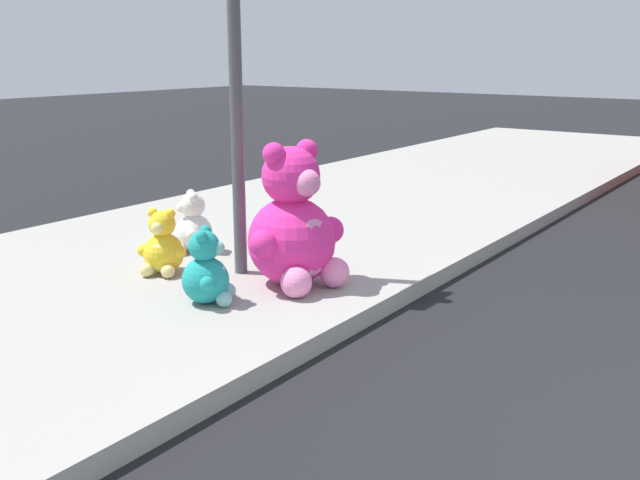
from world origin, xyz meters
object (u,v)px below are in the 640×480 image
Objects in this scene: sign_pole at (236,75)px; plush_yellow at (163,248)px; plush_pink_large at (294,229)px; plush_teal at (208,273)px; plush_white at (192,227)px.

plush_yellow is (-0.41, 0.54, -1.47)m from sign_pole.
plush_pink_large reaches higher than plush_yellow.
plush_teal is at bearing 160.82° from plush_pink_large.
sign_pole is 1.62m from plush_yellow.
sign_pole is 1.70m from plush_white.
plush_teal reaches higher than plush_white.
sign_pole is 1.67m from plush_teal.
plush_pink_large is at bearing -88.81° from sign_pole.
sign_pole is 5.54× the size of plush_yellow.
plush_white is (0.24, 0.85, -1.46)m from sign_pole.
plush_teal is at bearing -130.02° from plush_white.
plush_teal is (-0.74, -0.32, -1.46)m from sign_pole.
plush_teal reaches higher than plush_yellow.
plush_pink_large is at bearing -69.20° from plush_yellow.
plush_yellow is (-0.66, -0.31, -0.01)m from plush_white.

